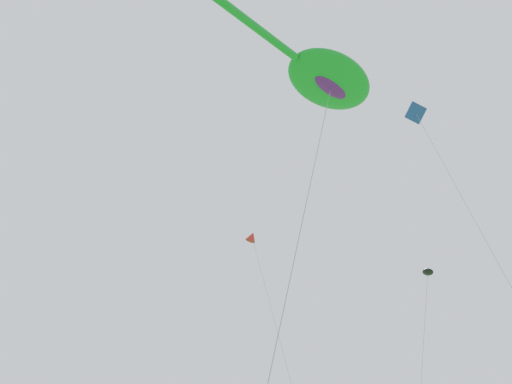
% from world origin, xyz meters
% --- Properties ---
extents(big_show_kite, '(10.69, 3.79, 17.61)m').
position_xyz_m(big_show_kite, '(3.76, 8.99, 17.11)').
color(big_show_kite, green).
rests_on(big_show_kite, ground).
extents(small_kite_delta_white, '(3.42, 1.46, 10.28)m').
position_xyz_m(small_kite_delta_white, '(12.83, 11.85, 9.96)').
color(small_kite_delta_white, black).
rests_on(small_kite_delta_white, ground).
extents(small_kite_diamond_red, '(2.63, 3.56, 19.59)m').
position_xyz_m(small_kite_diamond_red, '(11.60, 9.32, 18.08)').
color(small_kite_diamond_red, blue).
rests_on(small_kite_diamond_red, ground).
extents(small_kite_box_yellow, '(2.76, 3.70, 15.12)m').
position_xyz_m(small_kite_box_yellow, '(7.80, 21.71, 14.60)').
color(small_kite_box_yellow, red).
rests_on(small_kite_box_yellow, ground).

